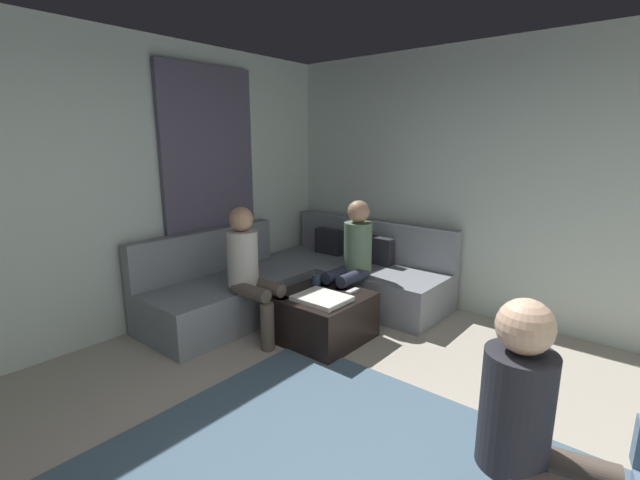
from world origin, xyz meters
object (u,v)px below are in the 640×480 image
(ottoman, at_px, (322,316))
(coffee_mug, at_px, (316,280))
(game_remote, at_px, (353,291))
(person_on_couch_side, at_px, (250,268))
(person_on_couch_back, at_px, (352,256))
(person_on_armchair, at_px, (540,431))
(sectional_couch, at_px, (303,281))

(ottoman, bearing_deg, coffee_mug, 140.71)
(game_remote, height_order, person_on_couch_side, person_on_couch_side)
(person_on_couch_back, bearing_deg, person_on_armchair, 141.82)
(person_on_couch_side, bearing_deg, game_remote, 131.00)
(person_on_couch_side, xyz_separation_m, person_on_armchair, (2.57, -0.74, -0.01))
(person_on_couch_side, bearing_deg, ottoman, 126.74)
(ottoman, bearing_deg, person_on_couch_back, 95.87)
(game_remote, distance_m, person_on_armchair, 2.32)
(sectional_couch, height_order, person_on_couch_back, person_on_couch_back)
(game_remote, xyz_separation_m, person_on_armchair, (1.88, -1.35, 0.21))
(sectional_couch, relative_size, coffee_mug, 26.84)
(coffee_mug, distance_m, person_on_couch_back, 0.43)
(ottoman, xyz_separation_m, person_on_couch_side, (-0.52, -0.39, 0.45))
(coffee_mug, bearing_deg, person_on_couch_back, 64.85)
(coffee_mug, height_order, person_on_armchair, person_on_armchair)
(sectional_couch, bearing_deg, person_on_couch_back, 5.16)
(ottoman, xyz_separation_m, person_on_armchair, (2.06, -1.13, 0.43))
(person_on_armchair, bearing_deg, game_remote, -138.85)
(sectional_couch, xyz_separation_m, person_on_couch_side, (0.15, -0.86, 0.38))
(sectional_couch, relative_size, person_on_armchair, 2.16)
(coffee_mug, height_order, game_remote, coffee_mug)
(coffee_mug, height_order, person_on_couch_side, person_on_couch_side)
(coffee_mug, height_order, person_on_couch_back, person_on_couch_back)
(person_on_couch_back, bearing_deg, person_on_couch_side, 63.28)
(game_remote, bearing_deg, coffee_mug, -174.29)
(sectional_couch, distance_m, person_on_couch_side, 0.95)
(sectional_couch, xyz_separation_m, game_remote, (0.84, -0.26, 0.15))
(ottoman, relative_size, person_on_couch_side, 0.63)
(sectional_couch, distance_m, ottoman, 0.82)
(ottoman, relative_size, person_on_armchair, 0.64)
(ottoman, height_order, coffee_mug, coffee_mug)
(person_on_couch_back, xyz_separation_m, person_on_couch_side, (-0.46, -0.92, 0.00))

